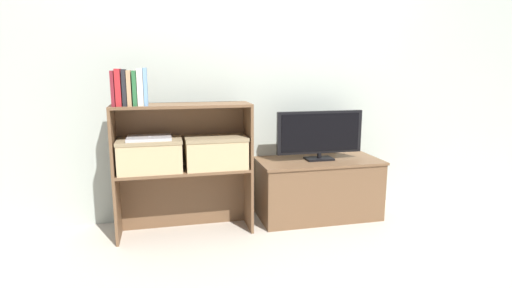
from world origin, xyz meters
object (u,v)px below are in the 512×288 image
(book_maroon, at_px, (113,88))
(book_skyblue, at_px, (146,87))
(storage_basket_left, at_px, (150,154))
(book_crimson, at_px, (119,87))
(laptop, at_px, (149,138))
(tv, at_px, (320,134))
(book_ivory, at_px, (140,87))
(tv_stand, at_px, (318,188))
(book_tan, at_px, (129,88))
(storage_basket_right, at_px, (216,151))
(book_charcoal, at_px, (125,88))
(book_forest, at_px, (135,88))

(book_maroon, xyz_separation_m, book_skyblue, (0.21, 0.00, 0.01))
(book_maroon, distance_m, storage_basket_left, 0.51)
(book_maroon, height_order, book_skyblue, book_skyblue)
(book_crimson, height_order, laptop, book_crimson)
(tv, height_order, book_ivory, book_ivory)
(book_ivory, distance_m, book_skyblue, 0.03)
(book_maroon, bearing_deg, book_ivory, 0.00)
(tv_stand, distance_m, book_tan, 1.66)
(book_maroon, height_order, book_crimson, book_crimson)
(book_maroon, relative_size, book_ivory, 0.94)
(tv_stand, relative_size, tv, 1.39)
(book_ivory, height_order, book_skyblue, book_skyblue)
(book_skyblue, xyz_separation_m, storage_basket_right, (0.47, 0.03, -0.47))
(laptop, bearing_deg, book_skyblue, -101.56)
(book_crimson, xyz_separation_m, storage_basket_left, (0.18, 0.03, -0.47))
(book_maroon, distance_m, book_crimson, 0.03)
(book_charcoal, xyz_separation_m, book_skyblue, (0.14, 0.00, 0.00))
(book_crimson, relative_size, book_charcoal, 1.01)
(book_tan, bearing_deg, tv, 4.93)
(storage_basket_right, bearing_deg, book_tan, -177.10)
(tv_stand, xyz_separation_m, book_forest, (-1.39, -0.12, 0.84))
(book_maroon, height_order, storage_basket_right, book_maroon)
(tv, distance_m, book_forest, 1.45)
(book_maroon, xyz_separation_m, book_crimson, (0.03, 0.00, 0.01))
(book_ivory, relative_size, laptop, 0.82)
(storage_basket_left, bearing_deg, laptop, 180.00)
(storage_basket_left, height_order, laptop, laptop)
(storage_basket_left, bearing_deg, book_maroon, -172.16)
(storage_basket_left, bearing_deg, book_skyblue, -101.56)
(book_charcoal, bearing_deg, tv_stand, 4.88)
(tv_stand, distance_m, book_ivory, 1.60)
(book_skyblue, bearing_deg, tv_stand, 5.38)
(tv_stand, bearing_deg, book_skyblue, -174.62)
(tv, distance_m, book_tan, 1.48)
(tv_stand, xyz_separation_m, book_crimson, (-1.50, -0.12, 0.84))
(tv_stand, distance_m, storage_basket_right, 0.93)
(tv, relative_size, laptop, 2.33)
(tv, bearing_deg, laptop, -175.93)
(book_crimson, xyz_separation_m, book_charcoal, (0.04, 0.00, -0.00))
(storage_basket_right, bearing_deg, storage_basket_left, 180.00)
(book_forest, height_order, laptop, book_forest)
(book_crimson, relative_size, laptop, 0.81)
(book_ivory, bearing_deg, storage_basket_right, 3.31)
(storage_basket_left, bearing_deg, tv_stand, 4.13)
(book_crimson, height_order, storage_basket_left, book_crimson)
(tv, bearing_deg, book_skyblue, -174.69)
(tv_stand, bearing_deg, book_tan, -175.01)
(tv, xyz_separation_m, storage_basket_right, (-0.85, -0.09, -0.08))
(book_charcoal, relative_size, book_tan, 1.03)
(book_ivory, bearing_deg, book_charcoal, 180.00)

